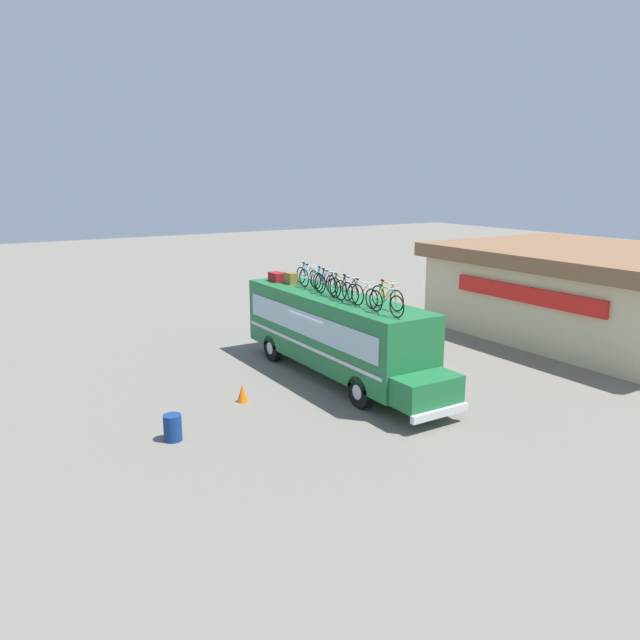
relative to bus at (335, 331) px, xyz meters
name	(u,v)px	position (x,y,z in m)	size (l,w,h in m)	color
ground_plane	(332,376)	(-0.19, 0.00, -1.80)	(120.00, 120.00, 0.00)	slate
bus	(335,331)	(0.00, 0.00, 0.00)	(10.79, 2.38, 3.15)	#1E6B38
luggage_bag_1	(277,277)	(-3.99, -0.33, 1.53)	(0.73, 0.48, 0.37)	maroon
luggage_bag_2	(291,278)	(-3.17, -0.11, 1.58)	(0.58, 0.37, 0.46)	olive
rooftop_bicycle_1	(307,276)	(-2.51, 0.27, 1.73)	(1.71, 0.44, 0.91)	black
rooftop_bicycle_2	(311,279)	(-1.66, -0.06, 1.75)	(1.80, 0.44, 0.96)	black
rooftop_bicycle_3	(323,281)	(-0.98, 0.07, 1.74)	(1.80, 0.44, 0.94)	black
rooftop_bicycle_4	(327,284)	(-0.24, -0.20, 1.75)	(1.76, 0.44, 0.98)	black
rooftop_bicycle_5	(340,288)	(0.51, -0.16, 1.72)	(1.63, 0.44, 0.89)	black
rooftop_bicycle_6	(349,291)	(1.33, -0.33, 1.75)	(1.75, 0.44, 0.97)	black
rooftop_bicycle_7	(362,295)	(2.02, -0.27, 1.73)	(1.76, 0.44, 0.91)	black
rooftop_bicycle_8	(387,297)	(2.81, 0.19, 1.74)	(1.72, 0.44, 0.95)	black
rooftop_bicycle_9	(386,302)	(3.49, -0.39, 1.74)	(1.78, 0.44, 0.94)	black
roadside_building	(595,292)	(1.24, 13.85, 0.32)	(13.94, 10.45, 4.16)	beige
trash_bin	(173,428)	(2.31, -7.10, -1.41)	(0.52, 0.52, 0.77)	navy
traffic_cone	(242,393)	(0.54, -4.10, -1.49)	(0.37, 0.37, 0.62)	orange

